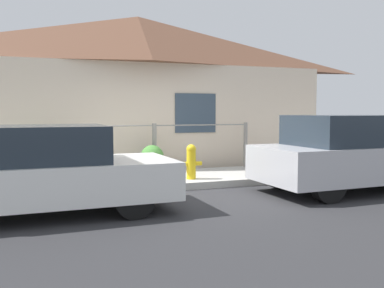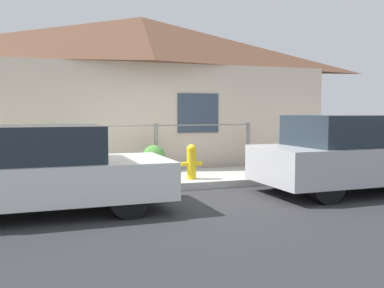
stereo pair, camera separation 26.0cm
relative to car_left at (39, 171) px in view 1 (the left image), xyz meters
The scene contains 9 objects.
ground_plane 2.91m from the car_left, 23.59° to the left, with size 60.00×60.00×0.00m, color #2D2D30.
sidewalk 3.42m from the car_left, 39.57° to the left, with size 24.00×2.02×0.15m.
house 5.81m from the car_left, 60.20° to the left, with size 10.23×2.23×4.09m.
fence 3.97m from the car_left, 49.19° to the left, with size 4.90×0.10×1.14m.
car_left is the anchor object (origin of this frame).
car_right 5.77m from the car_left, ahead, with size 3.88×1.86×1.49m.
fire_hydrant 3.41m from the car_left, 27.94° to the left, with size 0.46×0.21×0.73m.
potted_plant_near_hydrant 3.77m from the car_left, 48.70° to the left, with size 0.54×0.54×0.64m.
potted_plant_by_fence 2.62m from the car_left, 87.79° to the left, with size 0.58×0.58×0.72m.
Camera 1 is at (-2.60, -7.91, 1.56)m, focal length 40.00 mm.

